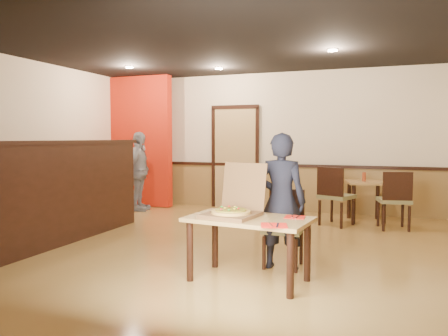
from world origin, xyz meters
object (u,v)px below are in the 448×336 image
object	(u,v)px
main_table	(249,228)
condiment	(364,177)
side_table	(366,191)
pizza_box	(233,209)
diner_chair	(284,224)
side_chair_right	(395,198)
passerby	(139,171)
side_chair_left	(334,194)
diner	(281,201)

from	to	relation	value
main_table	condiment	size ratio (longest dim) A/B	8.20
side_table	condiment	world-z (taller)	condiment
side_table	pizza_box	xyz separation A→B (m)	(-1.17, -3.80, 0.19)
diner_chair	side_table	size ratio (longest dim) A/B	1.10
side_chair_right	passerby	world-z (taller)	passerby
side_chair_right	condiment	xyz separation A→B (m)	(-0.50, 0.60, 0.27)
side_chair_left	passerby	size ratio (longest dim) A/B	0.62
side_table	main_table	bearing A→B (deg)	-104.52
main_table	passerby	world-z (taller)	passerby
pizza_box	condiment	distance (m)	3.95
side_chair_left	side_table	size ratio (longest dim) A/B	1.25
main_table	side_table	size ratio (longest dim) A/B	1.65
diner_chair	condiment	xyz separation A→B (m)	(0.73, 3.12, 0.31)
main_table	side_chair_left	world-z (taller)	side_chair_left
main_table	side_chair_right	bearing A→B (deg)	72.19
side_chair_left	diner	xyz separation A→B (m)	(-0.30, -2.67, 0.23)
side_chair_right	side_table	xyz separation A→B (m)	(-0.47, 0.62, 0.02)
diner_chair	diner	bearing A→B (deg)	-94.28
passerby	condiment	distance (m)	4.35
side_table	passerby	xyz separation A→B (m)	(-4.37, -0.43, 0.26)
pizza_box	main_table	bearing A→B (deg)	0.34
diner_chair	diner	size ratio (longest dim) A/B	0.57
side_table	condiment	bearing A→B (deg)	-152.60
diner_chair	side_chair_right	distance (m)	2.81
diner_chair	side_table	xyz separation A→B (m)	(0.77, 3.14, 0.06)
diner	condiment	size ratio (longest dim) A/B	9.59
side_chair_right	passerby	distance (m)	4.84
side_chair_left	diner_chair	bearing A→B (deg)	106.47
side_table	side_chair_right	bearing A→B (deg)	-53.03
passerby	condiment	xyz separation A→B (m)	(4.33, 0.41, -0.01)
side_table	passerby	bearing A→B (deg)	-174.43
passerby	pizza_box	bearing A→B (deg)	-146.77
side_table	passerby	distance (m)	4.39
side_chair_right	passerby	bearing A→B (deg)	-15.18
side_chair_left	diner	world-z (taller)	diner
side_table	passerby	world-z (taller)	passerby
diner_chair	diner	xyz separation A→B (m)	(-0.01, -0.14, 0.29)
main_table	condiment	world-z (taller)	condiment
side_table	diner	xyz separation A→B (m)	(-0.78, -3.29, 0.23)
side_chair_left	diner	distance (m)	2.70
side_chair_right	condiment	distance (m)	0.83
pizza_box	side_chair_right	bearing A→B (deg)	71.68
condiment	diner_chair	bearing A→B (deg)	-103.17
side_table	pizza_box	distance (m)	3.98
pizza_box	passerby	bearing A→B (deg)	142.32
diner	pizza_box	xyz separation A→B (m)	(-0.39, -0.51, -0.04)
side_chair_left	condiment	bearing A→B (deg)	-103.30
side_chair_left	side_table	world-z (taller)	side_chair_left
diner	pizza_box	distance (m)	0.64
side_table	condiment	size ratio (longest dim) A/B	4.97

